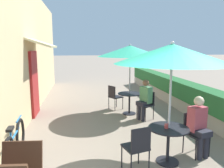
% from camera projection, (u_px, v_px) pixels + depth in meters
% --- Properties ---
extents(cafe_facade_wall, '(0.98, 11.77, 4.20)m').
position_uv_depth(cafe_facade_wall, '(31.00, 51.00, 7.38)').
color(cafe_facade_wall, '#D6B784').
rests_on(cafe_facade_wall, ground_plane).
extents(planter_hedge, '(0.60, 10.77, 1.01)m').
position_uv_depth(planter_hedge, '(175.00, 91.00, 8.47)').
color(planter_hedge, gray).
rests_on(planter_hedge, ground_plane).
extents(patio_table_near, '(0.77, 0.77, 0.70)m').
position_uv_depth(patio_table_near, '(168.00, 137.00, 4.19)').
color(patio_table_near, black).
rests_on(patio_table_near, ground_plane).
extents(patio_umbrella_near, '(2.11, 2.11, 2.33)m').
position_uv_depth(patio_umbrella_near, '(172.00, 54.00, 3.92)').
color(patio_umbrella_near, '#B7B7BC').
rests_on(patio_umbrella_near, ground_plane).
extents(cafe_chair_near_left, '(0.49, 0.49, 0.87)m').
position_uv_depth(cafe_chair_near_left, '(138.00, 145.00, 3.83)').
color(cafe_chair_near_left, black).
rests_on(cafe_chair_near_left, ground_plane).
extents(cafe_chair_near_right, '(0.49, 0.49, 0.87)m').
position_uv_depth(cafe_chair_near_right, '(194.00, 130.00, 4.54)').
color(cafe_chair_near_right, black).
rests_on(cafe_chair_near_right, ground_plane).
extents(seated_patron_near_right, '(0.41, 0.47, 1.25)m').
position_uv_depth(seated_patron_near_right, '(199.00, 124.00, 4.41)').
color(seated_patron_near_right, '#23232D').
rests_on(seated_patron_near_right, ground_plane).
extents(coffee_cup_near, '(0.07, 0.07, 0.09)m').
position_uv_depth(coffee_cup_near, '(166.00, 126.00, 4.12)').
color(coffee_cup_near, '#B73D3D').
rests_on(coffee_cup_near, patio_table_near).
extents(patio_table_mid, '(0.77, 0.77, 0.70)m').
position_uv_depth(patio_table_mid, '(129.00, 99.00, 7.29)').
color(patio_table_mid, black).
rests_on(patio_table_mid, ground_plane).
extents(patio_umbrella_mid, '(2.11, 2.11, 2.33)m').
position_uv_depth(patio_umbrella_mid, '(130.00, 51.00, 7.03)').
color(patio_umbrella_mid, '#B7B7BC').
rests_on(patio_umbrella_mid, ground_plane).
extents(cafe_chair_mid_left, '(0.54, 0.54, 0.87)m').
position_uv_depth(cafe_chair_mid_left, '(147.00, 103.00, 6.77)').
color(cafe_chair_mid_left, black).
rests_on(cafe_chair_mid_left, ground_plane).
extents(seated_patron_mid_left, '(0.51, 0.47, 1.25)m').
position_uv_depth(seated_patron_mid_left, '(145.00, 98.00, 6.68)').
color(seated_patron_mid_left, '#23232D').
rests_on(seated_patron_mid_left, ground_plane).
extents(cafe_chair_mid_right, '(0.54, 0.54, 0.87)m').
position_uv_depth(cafe_chair_mid_right, '(114.00, 95.00, 7.81)').
color(cafe_chair_mid_right, black).
rests_on(cafe_chair_mid_right, ground_plane).
extents(bicycle_leaning, '(0.16, 1.72, 0.81)m').
position_uv_depth(bicycle_leaning, '(15.00, 144.00, 4.20)').
color(bicycle_leaning, black).
rests_on(bicycle_leaning, ground_plane).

